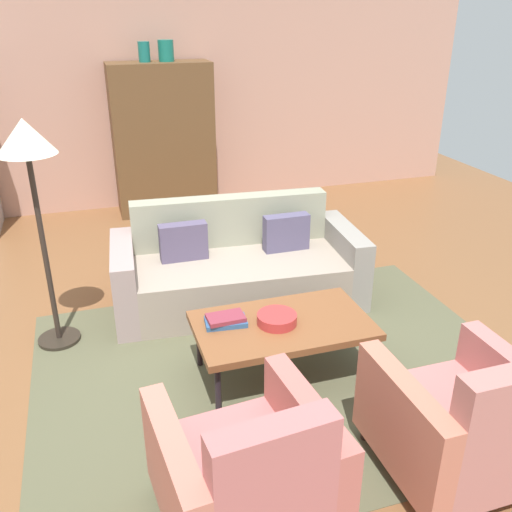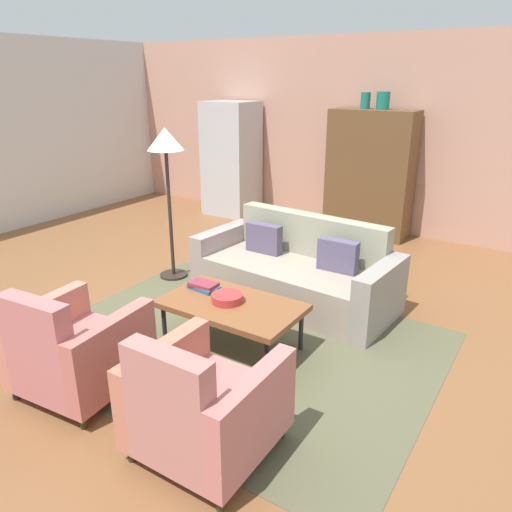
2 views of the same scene
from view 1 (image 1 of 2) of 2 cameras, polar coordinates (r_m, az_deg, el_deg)
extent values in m
plane|color=brown|center=(4.22, -4.92, -10.19)|extent=(10.63, 10.63, 0.00)
cube|color=tan|center=(7.22, -12.28, 15.98)|extent=(8.86, 0.12, 2.80)
cube|color=brown|center=(4.07, 2.40, -11.56)|extent=(3.40, 2.60, 0.01)
cube|color=gray|center=(4.82, -1.79, -2.55)|extent=(1.80, 1.03, 0.42)
cube|color=gray|center=(5.05, -2.65, 1.49)|extent=(1.75, 0.31, 0.86)
cube|color=gray|center=(5.03, 8.97, -0.36)|extent=(0.25, 0.91, 0.62)
cube|color=gray|center=(4.70, -13.36, -2.61)|extent=(0.25, 0.91, 0.62)
cube|color=#544D6A|center=(4.85, 3.13, 2.43)|extent=(0.40, 0.12, 0.32)
cube|color=#544A65|center=(4.69, -7.49, 1.47)|extent=(0.40, 0.12, 0.32)
cylinder|color=black|center=(4.03, -5.88, -8.90)|extent=(0.04, 0.04, 0.37)
cylinder|color=#212725|center=(4.32, 8.06, -6.53)|extent=(0.04, 0.04, 0.37)
cylinder|color=black|center=(3.58, -3.93, -13.63)|extent=(0.04, 0.04, 0.37)
cylinder|color=black|center=(3.91, 11.58, -10.49)|extent=(0.04, 0.04, 0.37)
cube|color=brown|center=(3.81, 2.76, -7.16)|extent=(1.20, 0.70, 0.05)
cylinder|color=#2A2A13|center=(3.25, -9.63, -22.17)|extent=(0.05, 0.05, 0.10)
cylinder|color=#3B2B1F|center=(3.40, 2.21, -19.20)|extent=(0.05, 0.05, 0.10)
cube|color=#B46665|center=(2.94, -1.22, -22.37)|extent=(0.63, 0.85, 0.30)
cube|color=#B96867|center=(2.56, 1.70, -23.65)|extent=(0.57, 0.19, 0.78)
cube|color=#C27260|center=(2.78, -8.31, -22.30)|extent=(0.19, 0.81, 0.56)
cube|color=#B9635B|center=(2.95, 5.24, -18.69)|extent=(0.19, 0.81, 0.56)
cylinder|color=black|center=(3.56, 11.17, -17.36)|extent=(0.05, 0.05, 0.10)
cylinder|color=#3B2311|center=(3.88, 20.33, -14.55)|extent=(0.05, 0.05, 0.10)
cube|color=#BC6C68|center=(3.38, 19.61, -16.67)|extent=(0.57, 0.80, 0.30)
cube|color=#B5716A|center=(3.05, 24.03, -16.80)|extent=(0.56, 0.14, 0.78)
cube|color=#BE6D57|center=(3.13, 14.74, -16.61)|extent=(0.13, 0.80, 0.56)
cube|color=#BE6E6A|center=(3.49, 24.52, -13.37)|extent=(0.13, 0.80, 0.56)
cylinder|color=#B33131|center=(3.77, 2.16, -6.49)|extent=(0.27, 0.27, 0.07)
cube|color=#2D5788|center=(3.77, -3.13, -6.79)|extent=(0.29, 0.19, 0.03)
cube|color=maroon|center=(3.75, -3.14, -6.37)|extent=(0.25, 0.16, 0.03)
cube|color=brown|center=(7.00, -9.52, 11.76)|extent=(1.20, 0.50, 1.80)
cube|color=#46221B|center=(7.21, -12.24, 11.92)|extent=(0.56, 0.01, 1.51)
cube|color=#4B3025|center=(7.29, -7.46, 12.39)|extent=(0.56, 0.01, 1.51)
cylinder|color=#196A61|center=(6.83, -11.46, 19.92)|extent=(0.13, 0.13, 0.22)
cylinder|color=#176D5D|center=(6.87, -9.26, 20.15)|extent=(0.18, 0.18, 0.24)
cylinder|color=#2B241C|center=(4.64, -19.58, -8.03)|extent=(0.32, 0.32, 0.03)
cylinder|color=#2E251F|center=(4.30, -20.94, 0.35)|extent=(0.04, 0.04, 1.45)
cone|color=silver|center=(4.06, -22.73, 11.31)|extent=(0.40, 0.40, 0.24)
camera|label=2|loc=(3.36, 72.93, 4.90)|focal=34.19mm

